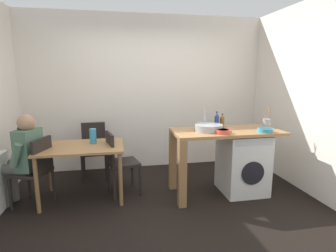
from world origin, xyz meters
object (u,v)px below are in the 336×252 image
chair_person_seat (36,168)px  chair_spare_by_wall (94,147)px  mixing_bowl (223,131)px  utensil_crock (266,123)px  chair_opposite (118,160)px  colander (265,130)px  bottle_tall_green (217,121)px  dining_table (82,153)px  bottle_squat_brown (222,121)px  washing_machine (242,163)px  seated_person (23,155)px  vase (93,136)px

chair_person_seat → chair_spare_by_wall: 1.11m
chair_spare_by_wall → mixing_bowl: 2.15m
chair_person_seat → utensil_crock: 3.18m
chair_opposite → colander: colander is taller
mixing_bowl → bottle_tall_green: bearing=81.3°
bottle_tall_green → dining_table: bearing=178.5°
dining_table → chair_opposite: chair_opposite is taller
bottle_tall_green → bottle_squat_brown: (0.10, 0.04, -0.02)m
chair_opposite → chair_spare_by_wall: size_ratio=1.00×
dining_table → bottle_tall_green: 1.92m
washing_machine → mixing_bowl: (-0.40, -0.20, 0.52)m
seated_person → utensil_crock: bearing=-72.3°
colander → vase: (-2.27, 0.54, -0.11)m
washing_machine → utensil_crock: 0.67m
utensil_crock → vase: size_ratio=1.45×
seated_person → bottle_tall_green: bearing=-70.1°
bottle_squat_brown → utensil_crock: bearing=-14.4°
chair_opposite → bottle_tall_green: bearing=73.3°
washing_machine → vase: vase is taller
mixing_bowl → washing_machine: bearing=26.2°
dining_table → utensil_crock: bearing=-3.7°
washing_machine → colander: bearing=-49.3°
chair_spare_by_wall → washing_machine: chair_spare_by_wall is taller
seated_person → vase: size_ratio=5.81×
chair_opposite → bottle_tall_green: size_ratio=3.78×
chair_spare_by_wall → seated_person: bearing=44.3°
mixing_bowl → utensil_crock: bearing=18.0°
bottle_tall_green → vase: (-1.73, 0.15, -0.18)m
washing_machine → bottle_squat_brown: bearing=139.7°
dining_table → chair_spare_by_wall: 0.79m
chair_person_seat → utensil_crock: size_ratio=3.00×
chair_spare_by_wall → bottle_squat_brown: (1.89, -0.79, 0.50)m
seated_person → bottle_tall_green: 2.61m
vase → washing_machine: bearing=-8.8°
vase → chair_person_seat: bearing=-162.2°
bottle_tall_green → colander: (0.53, -0.39, -0.08)m
dining_table → chair_person_seat: size_ratio=1.22×
bottle_tall_green → colander: bearing=-36.3°
dining_table → bottle_tall_green: size_ratio=4.62×
vase → utensil_crock: bearing=-6.3°
bottle_squat_brown → utensil_crock: size_ratio=0.67×
dining_table → vase: (0.15, 0.10, 0.20)m
chair_opposite → utensil_crock: utensil_crock is taller
bottle_squat_brown → colander: bearing=-44.5°
colander → washing_machine: bearing=130.7°
colander → bottle_squat_brown: bearing=135.5°
dining_table → seated_person: size_ratio=0.92×
colander → vase: 2.33m
bottle_squat_brown → mixing_bowl: bearing=-110.8°
dining_table → utensil_crock: 2.63m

